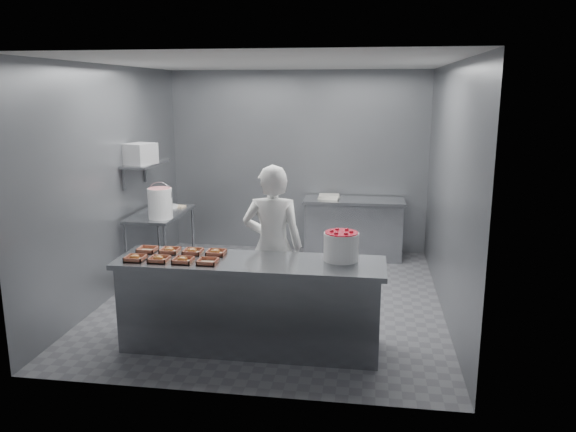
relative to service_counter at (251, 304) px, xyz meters
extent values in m
plane|color=#4C4C51|center=(0.00, 1.35, -0.45)|extent=(4.50, 4.50, 0.00)
plane|color=white|center=(0.00, 1.35, 2.35)|extent=(4.50, 4.50, 0.00)
cube|color=slate|center=(0.00, 3.60, 0.95)|extent=(4.00, 0.04, 2.80)
cube|color=slate|center=(-2.00, 1.35, 0.95)|extent=(0.04, 4.50, 2.80)
cube|color=slate|center=(2.00, 1.35, 0.95)|extent=(0.04, 4.50, 2.80)
cube|color=slate|center=(0.00, 0.00, 0.42)|extent=(2.60, 0.70, 0.05)
cube|color=slate|center=(0.00, 0.00, -0.03)|extent=(2.50, 0.64, 0.85)
cube|color=slate|center=(-1.65, 1.95, 0.43)|extent=(0.60, 1.20, 0.04)
cube|color=slate|center=(-1.65, 1.95, -0.25)|extent=(0.56, 1.15, 0.03)
cylinder|color=slate|center=(-1.91, 1.39, -0.01)|extent=(0.04, 0.04, 0.88)
cylinder|color=slate|center=(-1.39, 1.39, -0.01)|extent=(0.04, 0.04, 0.88)
cylinder|color=slate|center=(-1.91, 2.51, -0.01)|extent=(0.04, 0.04, 0.88)
cylinder|color=slate|center=(-1.39, 2.51, -0.01)|extent=(0.04, 0.04, 0.88)
cube|color=slate|center=(0.90, 3.25, 0.42)|extent=(1.50, 0.60, 0.05)
cube|color=slate|center=(0.90, 3.25, -0.03)|extent=(1.44, 0.55, 0.85)
cube|color=slate|center=(-1.82, 1.95, 1.10)|extent=(0.35, 0.90, 0.03)
cube|color=tan|center=(-1.10, -0.15, 0.47)|extent=(0.18, 0.18, 0.04)
cube|color=white|center=(-1.05, -0.13, 0.46)|extent=(0.10, 0.06, 0.00)
ellipsoid|color=#BB672E|center=(-1.11, -0.15, 0.48)|extent=(0.10, 0.10, 0.05)
cube|color=tan|center=(-0.86, -0.15, 0.47)|extent=(0.18, 0.18, 0.04)
cube|color=white|center=(-0.81, -0.13, 0.46)|extent=(0.10, 0.06, 0.00)
ellipsoid|color=#BB672E|center=(-0.87, -0.15, 0.48)|extent=(0.10, 0.10, 0.05)
cube|color=tan|center=(-0.62, -0.15, 0.47)|extent=(0.18, 0.18, 0.04)
cube|color=white|center=(-0.57, -0.13, 0.46)|extent=(0.10, 0.06, 0.00)
ellipsoid|color=#BB672E|center=(-0.63, -0.15, 0.48)|extent=(0.10, 0.10, 0.05)
cube|color=tan|center=(-0.38, -0.15, 0.47)|extent=(0.18, 0.18, 0.04)
cube|color=white|center=(-0.33, -0.13, 0.46)|extent=(0.10, 0.06, 0.00)
cube|color=tan|center=(-1.10, 0.15, 0.47)|extent=(0.18, 0.18, 0.04)
cube|color=white|center=(-1.05, 0.16, 0.46)|extent=(0.10, 0.06, 0.00)
cube|color=tan|center=(-0.86, 0.15, 0.47)|extent=(0.18, 0.18, 0.04)
cube|color=white|center=(-0.81, 0.16, 0.46)|extent=(0.10, 0.06, 0.00)
ellipsoid|color=#BB672E|center=(-0.87, 0.15, 0.48)|extent=(0.10, 0.10, 0.05)
cube|color=tan|center=(-0.62, 0.15, 0.47)|extent=(0.18, 0.18, 0.04)
cube|color=white|center=(-0.57, 0.16, 0.46)|extent=(0.10, 0.06, 0.00)
ellipsoid|color=#BB672E|center=(-0.63, 0.15, 0.48)|extent=(0.10, 0.10, 0.05)
cube|color=tan|center=(-0.38, 0.15, 0.47)|extent=(0.18, 0.18, 0.04)
cube|color=white|center=(-0.33, 0.16, 0.46)|extent=(0.10, 0.06, 0.00)
ellipsoid|color=#BB672E|center=(-0.39, 0.15, 0.48)|extent=(0.10, 0.10, 0.05)
imported|color=white|center=(0.12, 0.60, 0.42)|extent=(0.66, 0.45, 1.75)
cylinder|color=white|center=(0.87, 0.14, 0.58)|extent=(0.34, 0.34, 0.27)
cylinder|color=red|center=(0.87, 0.14, 0.71)|extent=(0.32, 0.32, 0.04)
cylinder|color=white|center=(-1.51, 1.61, 0.64)|extent=(0.31, 0.31, 0.39)
cylinder|color=#E57278|center=(-1.51, 1.61, 0.83)|extent=(0.28, 0.28, 0.02)
torus|color=slate|center=(-1.51, 1.61, 0.76)|extent=(0.32, 0.01, 0.32)
cylinder|color=white|center=(-1.67, 2.27, 0.46)|extent=(0.42, 0.42, 0.02)
cube|color=#CCB28C|center=(-1.51, 2.32, 0.46)|extent=(0.17, 0.16, 0.02)
cube|color=gray|center=(-1.82, 1.79, 1.25)|extent=(0.41, 0.44, 0.27)
cube|color=silver|center=(0.52, 3.25, 0.48)|extent=(0.32, 0.25, 0.06)
camera|label=1|loc=(1.12, -5.06, 2.06)|focal=35.00mm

